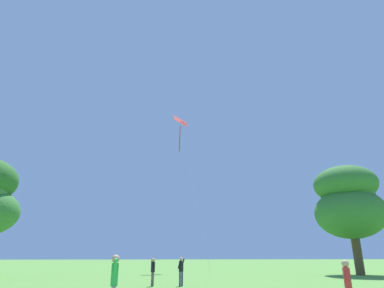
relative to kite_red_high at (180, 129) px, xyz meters
The scene contains 6 objects.
kite_red_high is the anchor object (origin of this frame).
person_near_tree 36.65m from the kite_red_high, 86.26° to the right, with size 0.27×0.50×1.59m.
person_in_blue_jacket 27.12m from the kite_red_high, 94.84° to the right, with size 0.48×0.36×1.64m.
person_child_small 36.14m from the kite_red_high, 98.68° to the right, with size 0.24×0.56×1.74m.
person_far_back 27.23m from the kite_red_high, 99.52° to the right, with size 0.27×0.50×1.59m.
tree_right_cluster 22.63m from the kite_red_high, 34.26° to the right, with size 6.78×6.78×10.64m.
Camera 1 is at (-2.48, -3.64, 1.69)m, focal length 30.80 mm.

